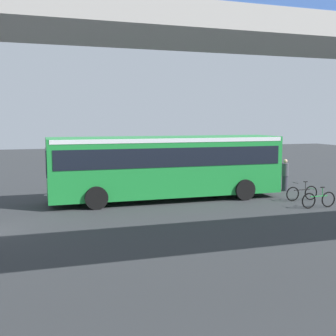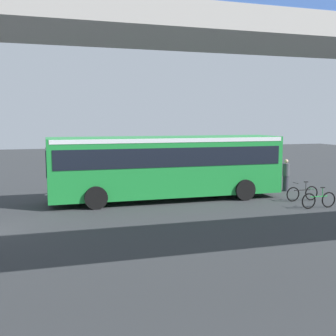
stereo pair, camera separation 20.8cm
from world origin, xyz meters
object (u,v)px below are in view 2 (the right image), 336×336
(bicycle_black, at_px, (302,193))
(pedestrian, at_px, (286,175))
(city_bus, at_px, (167,162))
(bicycle_green, at_px, (319,200))

(bicycle_black, height_order, pedestrian, pedestrian)
(bicycle_black, relative_size, pedestrian, 0.99)
(city_bus, distance_m, bicycle_black, 6.88)
(bicycle_black, bearing_deg, pedestrian, -106.41)
(bicycle_green, xyz_separation_m, pedestrian, (-1.13, -4.49, 0.51))
(bicycle_green, distance_m, pedestrian, 4.65)
(bicycle_green, height_order, pedestrian, pedestrian)
(city_bus, relative_size, bicycle_black, 6.52)
(bicycle_black, relative_size, bicycle_green, 1.00)
(pedestrian, bearing_deg, city_bus, 4.25)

